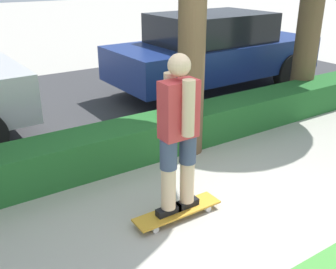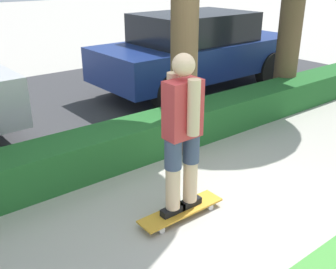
% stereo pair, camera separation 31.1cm
% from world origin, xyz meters
% --- Properties ---
extents(ground_plane, '(60.00, 60.00, 0.00)m').
position_xyz_m(ground_plane, '(0.00, 0.00, 0.00)').
color(ground_plane, '#ADA89E').
extents(street_asphalt, '(14.42, 5.00, 0.01)m').
position_xyz_m(street_asphalt, '(0.00, 4.20, 0.00)').
color(street_asphalt, '#38383A').
rests_on(street_asphalt, ground_plane).
extents(hedge_row, '(14.42, 0.60, 0.49)m').
position_xyz_m(hedge_row, '(0.00, 1.60, 0.25)').
color(hedge_row, '#236028').
rests_on(hedge_row, ground_plane).
extents(skateboard, '(0.95, 0.24, 0.09)m').
position_xyz_m(skateboard, '(-0.30, 0.15, 0.07)').
color(skateboard, gold).
rests_on(skateboard, ground_plane).
extents(skater_person, '(0.48, 0.41, 1.59)m').
position_xyz_m(skater_person, '(-0.30, 0.15, 0.93)').
color(skater_person, black).
rests_on(skater_person, skateboard).
extents(parked_car_middle, '(4.37, 1.80, 1.56)m').
position_xyz_m(parked_car_middle, '(2.90, 3.49, 0.83)').
color(parked_car_middle, navy).
rests_on(parked_car_middle, ground_plane).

